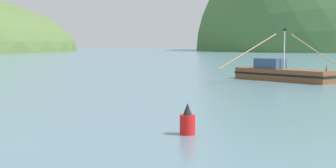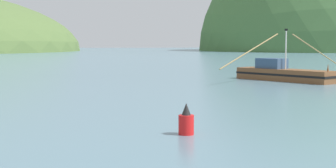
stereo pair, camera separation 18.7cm
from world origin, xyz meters
name	(u,v)px [view 1 (the left image)]	position (x,y,z in m)	size (l,w,h in m)	color
fishing_boat_brown	(281,73)	(10.52, 41.10, 0.74)	(14.89, 10.09, 5.06)	brown
channel_buoy	(187,122)	(-2.65, 14.14, 0.52)	(0.64, 0.64, 1.31)	red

